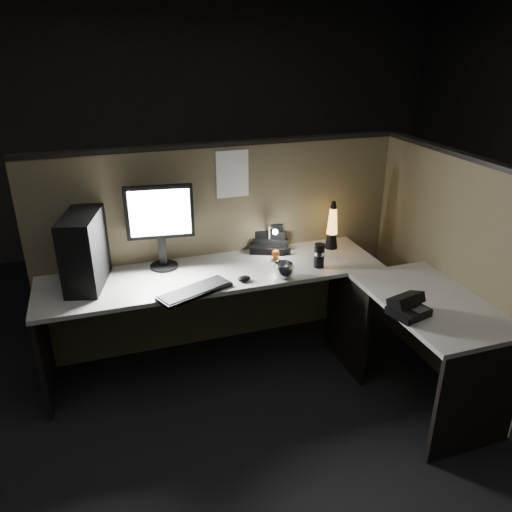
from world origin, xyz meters
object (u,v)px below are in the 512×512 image
object	(u,v)px
keyboard	(195,291)
desk_phone	(407,307)
lava_lamp	(332,229)
pc_tower	(85,250)
monitor	(160,219)

from	to	relation	value
keyboard	desk_phone	world-z (taller)	desk_phone
keyboard	lava_lamp	xyz separation A→B (m)	(1.12, 0.39, 0.14)
pc_tower	desk_phone	xyz separation A→B (m)	(1.71, -0.96, -0.19)
lava_lamp	keyboard	bearing A→B (deg)	-160.72
keyboard	desk_phone	xyz separation A→B (m)	(1.09, -0.63, 0.03)
pc_tower	lava_lamp	xyz separation A→B (m)	(1.74, 0.06, -0.08)
monitor	lava_lamp	xyz separation A→B (m)	(1.24, -0.06, -0.20)
lava_lamp	desk_phone	world-z (taller)	lava_lamp
pc_tower	monitor	world-z (taller)	monitor
pc_tower	keyboard	world-z (taller)	pc_tower
monitor	lava_lamp	bearing A→B (deg)	4.21
desk_phone	keyboard	bearing A→B (deg)	135.70
monitor	desk_phone	bearing A→B (deg)	-34.65
pc_tower	monitor	bearing A→B (deg)	27.40
keyboard	desk_phone	size ratio (longest dim) A/B	1.97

